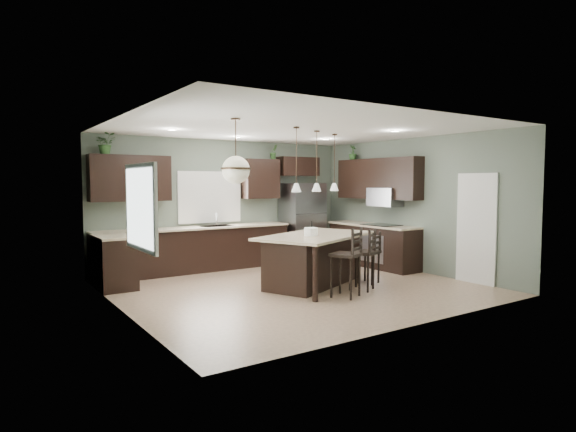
# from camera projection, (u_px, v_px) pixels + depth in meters

# --- Properties ---
(ground) EXTENTS (6.00, 6.00, 0.00)m
(ground) POSITION_uv_depth(u_px,v_px,m) (296.00, 287.00, 8.56)
(ground) COLOR #9E8466
(ground) RESTS_ON ground
(pantry_door) EXTENTS (0.04, 0.82, 2.04)m
(pantry_door) POSITION_uv_depth(u_px,v_px,m) (476.00, 229.00, 8.86)
(pantry_door) COLOR white
(pantry_door) RESTS_ON ground
(window_back) EXTENTS (1.35, 0.02, 1.00)m
(window_back) POSITION_uv_depth(u_px,v_px,m) (210.00, 197.00, 10.50)
(window_back) COLOR white
(window_back) RESTS_ON room_shell
(window_left) EXTENTS (0.02, 1.10, 1.00)m
(window_left) POSITION_uv_depth(u_px,v_px,m) (139.00, 207.00, 6.14)
(window_left) COLOR white
(window_left) RESTS_ON room_shell
(left_return_cabs) EXTENTS (0.60, 0.90, 0.90)m
(left_return_cabs) POSITION_uv_depth(u_px,v_px,m) (115.00, 263.00, 8.45)
(left_return_cabs) COLOR black
(left_return_cabs) RESTS_ON ground
(left_return_countertop) EXTENTS (0.66, 0.96, 0.04)m
(left_return_countertop) POSITION_uv_depth(u_px,v_px,m) (115.00, 237.00, 8.43)
(left_return_countertop) COLOR beige
(left_return_countertop) RESTS_ON left_return_cabs
(back_lower_cabs) EXTENTS (4.20, 0.60, 0.90)m
(back_lower_cabs) POSITION_uv_depth(u_px,v_px,m) (196.00, 250.00, 10.09)
(back_lower_cabs) COLOR black
(back_lower_cabs) RESTS_ON ground
(back_countertop) EXTENTS (4.20, 0.66, 0.04)m
(back_countertop) POSITION_uv_depth(u_px,v_px,m) (196.00, 228.00, 10.05)
(back_countertop) COLOR beige
(back_countertop) RESTS_ON back_lower_cabs
(sink_inset) EXTENTS (0.70, 0.45, 0.01)m
(sink_inset) POSITION_uv_depth(u_px,v_px,m) (216.00, 226.00, 10.29)
(sink_inset) COLOR gray
(sink_inset) RESTS_ON back_countertop
(faucet) EXTENTS (0.02, 0.02, 0.28)m
(faucet) POSITION_uv_depth(u_px,v_px,m) (217.00, 219.00, 10.26)
(faucet) COLOR silver
(faucet) RESTS_ON back_countertop
(back_upper_left) EXTENTS (1.55, 0.34, 0.90)m
(back_upper_left) POSITION_uv_depth(u_px,v_px,m) (130.00, 178.00, 9.38)
(back_upper_left) COLOR black
(back_upper_left) RESTS_ON room_shell
(back_upper_right) EXTENTS (0.85, 0.34, 0.90)m
(back_upper_right) POSITION_uv_depth(u_px,v_px,m) (261.00, 179.00, 11.01)
(back_upper_right) COLOR black
(back_upper_right) RESTS_ON room_shell
(fridge_header) EXTENTS (1.05, 0.34, 0.45)m
(fridge_header) POSITION_uv_depth(u_px,v_px,m) (298.00, 167.00, 11.57)
(fridge_header) COLOR black
(fridge_header) RESTS_ON room_shell
(right_lower_cabs) EXTENTS (0.60, 2.35, 0.90)m
(right_lower_cabs) POSITION_uv_depth(u_px,v_px,m) (373.00, 246.00, 10.75)
(right_lower_cabs) COLOR black
(right_lower_cabs) RESTS_ON ground
(right_countertop) EXTENTS (0.66, 2.35, 0.04)m
(right_countertop) POSITION_uv_depth(u_px,v_px,m) (372.00, 225.00, 10.71)
(right_countertop) COLOR beige
(right_countertop) RESTS_ON right_lower_cabs
(cooktop) EXTENTS (0.58, 0.75, 0.02)m
(cooktop) POSITION_uv_depth(u_px,v_px,m) (381.00, 225.00, 10.48)
(cooktop) COLOR black
(cooktop) RESTS_ON right_countertop
(wall_oven_front) EXTENTS (0.01, 0.72, 0.60)m
(wall_oven_front) POSITION_uv_depth(u_px,v_px,m) (371.00, 248.00, 10.36)
(wall_oven_front) COLOR gray
(wall_oven_front) RESTS_ON right_lower_cabs
(right_upper_cabs) EXTENTS (0.34, 2.35, 0.90)m
(right_upper_cabs) POSITION_uv_depth(u_px,v_px,m) (378.00, 179.00, 10.72)
(right_upper_cabs) COLOR black
(right_upper_cabs) RESTS_ON room_shell
(microwave) EXTENTS (0.40, 0.75, 0.40)m
(microwave) POSITION_uv_depth(u_px,v_px,m) (385.00, 197.00, 10.49)
(microwave) COLOR gray
(microwave) RESTS_ON right_upper_cabs
(refrigerator) EXTENTS (0.90, 0.74, 1.85)m
(refrigerator) POSITION_uv_depth(u_px,v_px,m) (302.00, 222.00, 11.43)
(refrigerator) COLOR gray
(refrigerator) RESTS_ON ground
(kitchen_island) EXTENTS (2.67, 2.15, 0.92)m
(kitchen_island) POSITION_uv_depth(u_px,v_px,m) (316.00, 260.00, 8.75)
(kitchen_island) COLOR black
(kitchen_island) RESTS_ON ground
(serving_dish) EXTENTS (0.24, 0.24, 0.14)m
(serving_dish) POSITION_uv_depth(u_px,v_px,m) (311.00, 232.00, 8.54)
(serving_dish) COLOR white
(serving_dish) RESTS_ON kitchen_island
(bar_stool_left) EXTENTS (0.57, 0.57, 1.15)m
(bar_stool_left) POSITION_uv_depth(u_px,v_px,m) (346.00, 262.00, 7.80)
(bar_stool_left) COLOR black
(bar_stool_left) RESTS_ON ground
(bar_stool_center) EXTENTS (0.54, 0.54, 1.07)m
(bar_stool_center) POSITION_uv_depth(u_px,v_px,m) (362.00, 259.00, 8.32)
(bar_stool_center) COLOR black
(bar_stool_center) RESTS_ON ground
(bar_stool_right) EXTENTS (0.46, 0.46, 0.96)m
(bar_stool_right) POSITION_uv_depth(u_px,v_px,m) (369.00, 258.00, 8.87)
(bar_stool_right) COLOR black
(bar_stool_right) RESTS_ON ground
(pendant_left) EXTENTS (0.17, 0.17, 1.10)m
(pendant_left) POSITION_uv_depth(u_px,v_px,m) (296.00, 160.00, 8.03)
(pendant_left) COLOR silver
(pendant_left) RESTS_ON room_shell
(pendant_center) EXTENTS (0.17, 0.17, 1.10)m
(pendant_center) POSITION_uv_depth(u_px,v_px,m) (317.00, 161.00, 8.62)
(pendant_center) COLOR silver
(pendant_center) RESTS_ON room_shell
(pendant_right) EXTENTS (0.17, 0.17, 1.10)m
(pendant_right) POSITION_uv_depth(u_px,v_px,m) (334.00, 163.00, 9.21)
(pendant_right) COLOR silver
(pendant_right) RESTS_ON room_shell
(chandelier) EXTENTS (0.45, 0.45, 0.95)m
(chandelier) POSITION_uv_depth(u_px,v_px,m) (236.00, 151.00, 6.98)
(chandelier) COLOR #F2EBC6
(chandelier) RESTS_ON room_shell
(plant_back_left) EXTENTS (0.38, 0.34, 0.40)m
(plant_back_left) POSITION_uv_depth(u_px,v_px,m) (106.00, 143.00, 9.06)
(plant_back_left) COLOR #274B20
(plant_back_left) RESTS_ON back_upper_left
(plant_back_right) EXTENTS (0.20, 0.16, 0.35)m
(plant_back_right) POSITION_uv_depth(u_px,v_px,m) (274.00, 152.00, 11.13)
(plant_back_right) COLOR #2E5425
(plant_back_right) RESTS_ON back_upper_right
(plant_right_wall) EXTENTS (0.24, 0.24, 0.35)m
(plant_right_wall) POSITION_uv_depth(u_px,v_px,m) (353.00, 153.00, 11.34)
(plant_right_wall) COLOR #2D5525
(plant_right_wall) RESTS_ON right_upper_cabs
(room_shell) EXTENTS (6.00, 6.00, 6.00)m
(room_shell) POSITION_uv_depth(u_px,v_px,m) (296.00, 192.00, 8.45)
(room_shell) COLOR #5E6B5D
(room_shell) RESTS_ON ground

